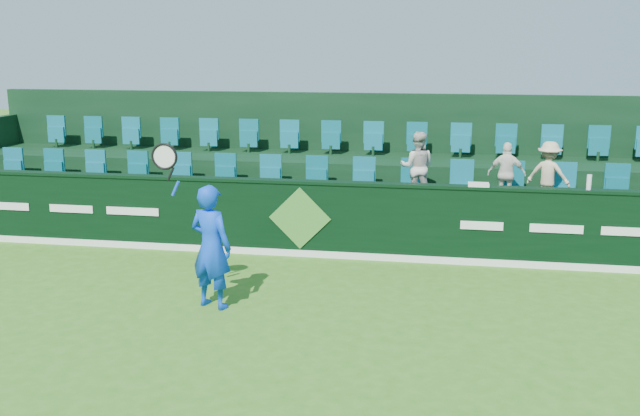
% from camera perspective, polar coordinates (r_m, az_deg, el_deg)
% --- Properties ---
extents(ground, '(60.00, 60.00, 0.00)m').
position_cam_1_polar(ground, '(9.05, -6.54, -10.95)').
color(ground, '#316F1A').
rests_on(ground, ground).
extents(sponsor_hoarding, '(16.00, 0.25, 1.35)m').
position_cam_1_polar(sponsor_hoarding, '(12.52, -1.51, -0.81)').
color(sponsor_hoarding, black).
rests_on(sponsor_hoarding, ground).
extents(stand_tier_front, '(16.00, 2.00, 0.80)m').
position_cam_1_polar(stand_tier_front, '(13.64, -0.61, -0.85)').
color(stand_tier_front, black).
rests_on(stand_tier_front, ground).
extents(stand_tier_back, '(16.00, 1.80, 1.30)m').
position_cam_1_polar(stand_tier_back, '(15.41, 0.66, 1.71)').
color(stand_tier_back, black).
rests_on(stand_tier_back, ground).
extents(stand_rear, '(16.00, 4.10, 2.60)m').
position_cam_1_polar(stand_rear, '(15.74, 0.92, 4.05)').
color(stand_rear, black).
rests_on(stand_rear, ground).
extents(seat_row_front, '(13.50, 0.50, 0.60)m').
position_cam_1_polar(seat_row_front, '(13.87, -0.32, 2.35)').
color(seat_row_front, '#106375').
rests_on(seat_row_front, stand_tier_front).
extents(seat_row_back, '(13.50, 0.50, 0.60)m').
position_cam_1_polar(seat_row_back, '(15.55, 0.84, 5.36)').
color(seat_row_back, '#106375').
rests_on(seat_row_back, stand_tier_back).
extents(tennis_player, '(1.21, 0.61, 2.41)m').
position_cam_1_polar(tennis_player, '(10.11, -8.76, -3.00)').
color(tennis_player, blue).
rests_on(tennis_player, ground).
extents(spectator_left, '(0.65, 0.51, 1.31)m').
position_cam_1_polar(spectator_left, '(13.24, 7.78, 3.27)').
color(spectator_left, beige).
rests_on(spectator_left, stand_tier_front).
extents(spectator_middle, '(0.70, 0.37, 1.15)m').
position_cam_1_polar(spectator_middle, '(13.30, 14.71, 2.65)').
color(spectator_middle, white).
rests_on(spectator_middle, stand_tier_front).
extents(spectator_right, '(0.87, 0.69, 1.18)m').
position_cam_1_polar(spectator_right, '(13.38, 17.81, 2.58)').
color(spectator_right, '#C9B68E').
rests_on(spectator_right, stand_tier_front).
extents(towel, '(0.34, 0.22, 0.05)m').
position_cam_1_polar(towel, '(12.16, 12.56, 1.84)').
color(towel, silver).
rests_on(towel, sponsor_hoarding).
extents(drinks_bottle, '(0.08, 0.08, 0.25)m').
position_cam_1_polar(drinks_bottle, '(12.35, 20.72, 1.95)').
color(drinks_bottle, silver).
rests_on(drinks_bottle, sponsor_hoarding).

